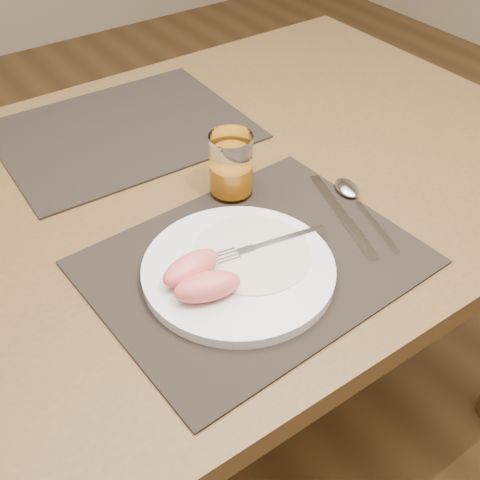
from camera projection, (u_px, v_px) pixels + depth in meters
name	position (u px, v px, depth m)	size (l,w,h in m)	color
ground	(206.00, 429.00, 1.50)	(5.00, 5.00, 0.00)	#54391C
table	(193.00, 222.00, 1.07)	(1.40, 0.90, 0.75)	brown
placemat_near	(254.00, 262.00, 0.86)	(0.45, 0.35, 0.00)	black
placemat_far	(123.00, 131.00, 1.14)	(0.45, 0.35, 0.00)	black
plate	(239.00, 270.00, 0.84)	(0.27, 0.27, 0.02)	white
plate_dressing	(252.00, 253.00, 0.85)	(0.17, 0.17, 0.00)	white
fork	(261.00, 246.00, 0.86)	(0.17, 0.05, 0.00)	silver
knife	(347.00, 221.00, 0.93)	(0.08, 0.21, 0.01)	silver
spoon	(351.00, 193.00, 0.98)	(0.07, 0.19, 0.01)	silver
juice_glass	(231.00, 168.00, 0.96)	(0.07, 0.07, 0.11)	white
grapefruit_wedges	(199.00, 277.00, 0.79)	(0.10, 0.10, 0.04)	#EC6C60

